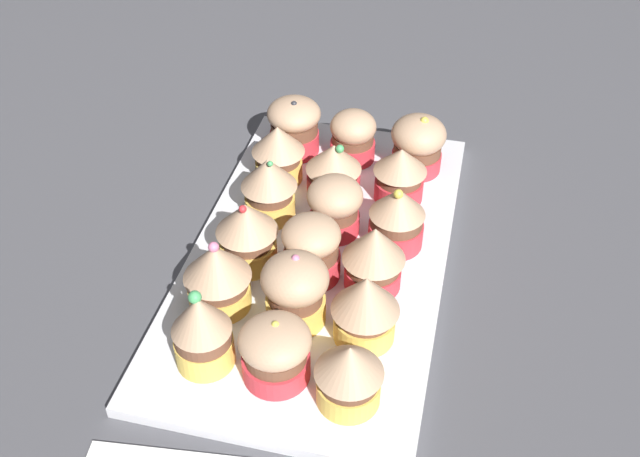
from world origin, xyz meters
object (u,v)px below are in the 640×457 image
cupcake_7 (300,290)px  cupcake_11 (352,136)px  cupcake_17 (294,125)px  cupcake_1 (365,306)px  cupcake_2 (374,256)px  cupcake_9 (335,205)px  cupcake_8 (308,248)px  cupcake_5 (418,143)px  cupcake_14 (247,233)px  cupcake_13 (217,275)px  cupcake_0 (349,373)px  cupcake_12 (202,330)px  baking_tray (320,254)px  cupcake_3 (397,217)px  cupcake_4 (400,173)px  cupcake_6 (276,351)px  cupcake_10 (334,169)px  cupcake_16 (278,152)px  cupcake_15 (269,186)px

cupcake_7 → cupcake_11: cupcake_7 is taller
cupcake_17 → cupcake_1: bearing=-153.1°
cupcake_2 → cupcake_11: 21.75cm
cupcake_9 → cupcake_2: bearing=-142.8°
cupcake_8 → cupcake_17: 21.78cm
cupcake_5 → cupcake_14: bearing=144.2°
cupcake_2 → cupcake_17: (20.71, 13.47, -0.20)cm
cupcake_11 → cupcake_13: cupcake_13 is taller
cupcake_0 → cupcake_12: size_ratio=0.80×
baking_tray → cupcake_0: cupcake_0 is taller
cupcake_3 → cupcake_4: cupcake_3 is taller
cupcake_6 → cupcake_14: cupcake_14 is taller
cupcake_8 → cupcake_7: bearing=-172.7°
cupcake_6 → cupcake_10: (26.32, 0.81, 0.24)cm
cupcake_0 → cupcake_6: bearing=79.9°
cupcake_13 → cupcake_17: cupcake_13 is taller
cupcake_10 → cupcake_16: same height
cupcake_5 → cupcake_9: (-13.27, 7.01, -0.11)cm
cupcake_7 → cupcake_12: cupcake_12 is taller
cupcake_0 → cupcake_1: cupcake_1 is taller
cupcake_15 → cupcake_1: bearing=-138.0°
cupcake_2 → cupcake_6: (-12.89, 6.16, -0.72)cm
baking_tray → cupcake_6: bearing=-179.7°
cupcake_14 → cupcake_11: bearing=-17.9°
cupcake_10 → cupcake_16: 6.99cm
cupcake_3 → cupcake_7: bearing=151.2°
cupcake_12 → cupcake_6: bearing=-89.9°
cupcake_14 → cupcake_15: same height
cupcake_4 → cupcake_10: bearing=97.1°
cupcake_8 → cupcake_2: bearing=-90.5°
cupcake_5 → cupcake_8: (-20.39, 8.12, -0.05)cm
cupcake_5 → cupcake_15: size_ratio=0.94×
cupcake_8 → cupcake_12: bearing=154.1°
cupcake_10 → cupcake_11: size_ratio=1.09×
cupcake_9 → cupcake_10: (6.25, 1.52, -0.09)cm
baking_tray → cupcake_14: size_ratio=6.00×
cupcake_6 → cupcake_14: 14.88cm
cupcake_7 → cupcake_9: 13.34cm
cupcake_0 → cupcake_5: bearing=-1.8°
cupcake_1 → cupcake_11: 28.41cm
cupcake_16 → cupcake_6: bearing=-164.6°
cupcake_1 → cupcake_2: cupcake_1 is taller
cupcake_12 → cupcake_17: (33.61, 0.62, -0.37)cm
cupcake_6 → cupcake_8: 12.96cm
cupcake_5 → cupcake_15: cupcake_15 is taller
cupcake_13 → cupcake_15: 14.05cm
cupcake_7 → cupcake_17: (26.86, 7.70, -0.26)cm
cupcake_12 → cupcake_3: bearing=-35.9°
cupcake_12 → cupcake_15: size_ratio=1.09×
cupcake_10 → cupcake_15: (-5.37, 5.93, 0.59)cm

